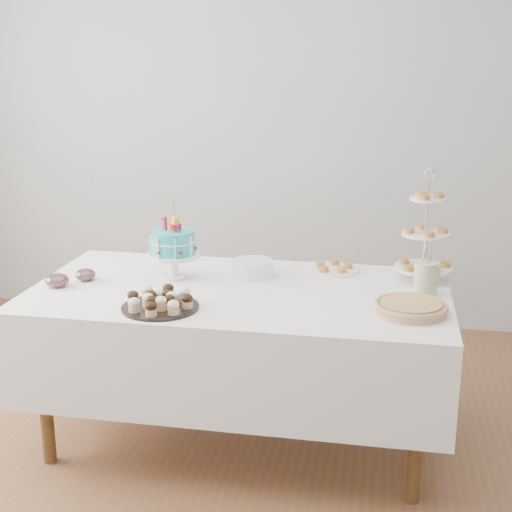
% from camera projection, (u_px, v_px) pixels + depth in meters
% --- Properties ---
extents(floor, '(5.00, 5.00, 0.00)m').
position_uv_depth(floor, '(226.00, 471.00, 3.22)').
color(floor, brown).
rests_on(floor, ground).
extents(walls, '(5.04, 4.04, 2.70)m').
position_uv_depth(walls, '(223.00, 175.00, 2.85)').
color(walls, '#A0A2A5').
rests_on(walls, floor).
extents(table, '(1.92, 1.02, 0.77)m').
position_uv_depth(table, '(239.00, 335.00, 3.36)').
color(table, silver).
rests_on(table, floor).
extents(birthday_cake, '(0.26, 0.26, 0.40)m').
position_uv_depth(birthday_cake, '(174.00, 256.00, 3.43)').
color(birthday_cake, white).
rests_on(birthday_cake, table).
extents(cupcake_tray, '(0.33, 0.33, 0.08)m').
position_uv_depth(cupcake_tray, '(160.00, 300.00, 3.03)').
color(cupcake_tray, black).
rests_on(cupcake_tray, table).
extents(pie, '(0.31, 0.31, 0.05)m').
position_uv_depth(pie, '(411.00, 307.00, 2.98)').
color(pie, tan).
rests_on(pie, table).
extents(tiered_stand, '(0.28, 0.28, 0.54)m').
position_uv_depth(tiered_stand, '(426.00, 235.00, 3.37)').
color(tiered_stand, silver).
rests_on(tiered_stand, table).
extents(plate_stack, '(0.20, 0.20, 0.08)m').
position_uv_depth(plate_stack, '(253.00, 268.00, 3.48)').
color(plate_stack, white).
rests_on(plate_stack, table).
extents(pastry_plate, '(0.25, 0.25, 0.04)m').
position_uv_depth(pastry_plate, '(334.00, 268.00, 3.56)').
color(pastry_plate, white).
rests_on(pastry_plate, table).
extents(jam_bowl_a, '(0.11, 0.11, 0.07)m').
position_uv_depth(jam_bowl_a, '(57.00, 281.00, 3.32)').
color(jam_bowl_a, silver).
rests_on(jam_bowl_a, table).
extents(jam_bowl_b, '(0.10, 0.10, 0.06)m').
position_uv_depth(jam_bowl_b, '(86.00, 275.00, 3.41)').
color(jam_bowl_b, silver).
rests_on(jam_bowl_b, table).
extents(utensil_pitcher, '(0.11, 0.10, 0.23)m').
position_uv_depth(utensil_pitcher, '(426.00, 277.00, 3.19)').
color(utensil_pitcher, silver).
rests_on(utensil_pitcher, table).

